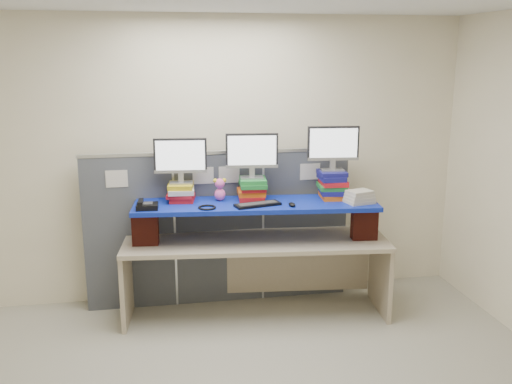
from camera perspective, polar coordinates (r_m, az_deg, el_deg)
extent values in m
cube|color=#F7ECCC|center=(3.74, -0.64, -2.20)|extent=(5.00, 4.00, 2.80)
cube|color=#42464E|center=(5.59, -12.58, -4.13)|extent=(0.85, 0.05, 1.50)
cube|color=#42464E|center=(5.61, -3.69, -3.74)|extent=(0.85, 0.05, 1.50)
cube|color=#42464E|center=(5.77, 4.90, -3.27)|extent=(0.85, 0.05, 1.50)
cube|color=silver|center=(5.43, -3.81, 3.99)|extent=(2.60, 0.06, 0.03)
cube|color=silver|center=(5.42, -13.76, 1.29)|extent=(0.20, 0.00, 0.16)
cube|color=silver|center=(5.43, -5.31, 1.64)|extent=(0.20, 0.00, 0.16)
cube|color=silver|center=(5.46, -2.70, 1.75)|extent=(0.20, 0.00, 0.16)
cube|color=silver|center=(5.62, 5.42, 2.04)|extent=(0.20, 0.00, 0.16)
cube|color=tan|center=(5.32, 0.00, -5.01)|extent=(2.50, 0.96, 0.04)
cube|color=tan|center=(5.49, -12.75, -8.87)|extent=(0.11, 0.66, 0.70)
cube|color=tan|center=(5.66, 12.33, -8.15)|extent=(0.11, 0.66, 0.70)
cube|color=maroon|center=(5.24, -11.01, -3.51)|extent=(0.24, 0.15, 0.32)
cube|color=maroon|center=(5.39, 10.78, -3.02)|extent=(0.24, 0.15, 0.32)
cube|color=navy|center=(5.21, 0.00, -1.28)|extent=(2.26, 0.78, 0.04)
cube|color=red|center=(5.32, -7.36, -0.62)|extent=(0.26, 0.30, 0.05)
cube|color=red|center=(5.31, -7.56, -0.21)|extent=(0.28, 0.32, 0.03)
cube|color=beige|center=(5.28, -7.47, 0.15)|extent=(0.25, 0.28, 0.04)
cube|color=#B69E18|center=(5.29, -7.53, 0.64)|extent=(0.25, 0.29, 0.04)
cube|color=red|center=(5.32, -0.46, -0.49)|extent=(0.26, 0.30, 0.05)
cube|color=#D15813|center=(5.31, -0.48, -0.01)|extent=(0.26, 0.28, 0.05)
cube|color=red|center=(5.31, -0.34, 0.43)|extent=(0.24, 0.31, 0.03)
cube|color=#1E7430|center=(5.28, -0.33, 0.75)|extent=(0.26, 0.30, 0.04)
cube|color=#1E7430|center=(5.28, -0.32, 1.19)|extent=(0.26, 0.30, 0.04)
cube|color=#D15813|center=(5.42, 7.70, -0.35)|extent=(0.25, 0.30, 0.05)
cube|color=navy|center=(5.41, 7.62, 0.11)|extent=(0.27, 0.32, 0.04)
cube|color=#1E7430|center=(5.40, 7.58, 0.57)|extent=(0.28, 0.32, 0.04)
cube|color=red|center=(5.39, 7.72, 0.99)|extent=(0.25, 0.31, 0.05)
cube|color=navy|center=(5.37, 7.55, 1.46)|extent=(0.23, 0.30, 0.05)
cube|color=navy|center=(5.37, 7.61, 1.91)|extent=(0.26, 0.27, 0.04)
cube|color=#949498|center=(5.28, -7.49, 0.93)|extent=(0.22, 0.16, 0.01)
cube|color=#949498|center=(5.27, -7.51, 1.47)|extent=(0.05, 0.04, 0.09)
cube|color=black|center=(5.23, -7.57, 3.63)|extent=(0.48, 0.08, 0.32)
cube|color=white|center=(5.21, -7.56, 3.59)|extent=(0.44, 0.05, 0.28)
cube|color=#949498|center=(5.28, -0.41, 1.46)|extent=(0.22, 0.16, 0.01)
cube|color=#949498|center=(5.27, -0.41, 2.00)|extent=(0.05, 0.04, 0.09)
cube|color=black|center=(5.23, -0.41, 4.16)|extent=(0.48, 0.08, 0.32)
cube|color=white|center=(5.21, -0.38, 4.13)|extent=(0.44, 0.05, 0.28)
cube|color=#949498|center=(5.37, 7.65, 2.19)|extent=(0.22, 0.16, 0.01)
cube|color=#949498|center=(5.36, 7.66, 2.72)|extent=(0.05, 0.04, 0.09)
cube|color=black|center=(5.33, 7.73, 4.85)|extent=(0.48, 0.08, 0.32)
cube|color=white|center=(5.31, 7.80, 4.82)|extent=(0.44, 0.05, 0.28)
cube|color=black|center=(5.10, 0.16, -1.27)|extent=(0.44, 0.23, 0.02)
cube|color=#2E2E30|center=(5.09, 0.16, -1.12)|extent=(0.37, 0.18, 0.00)
ellipsoid|color=black|center=(5.09, 3.63, -1.25)|extent=(0.08, 0.12, 0.03)
cube|color=black|center=(5.08, -10.82, -1.41)|extent=(0.20, 0.18, 0.05)
cube|color=#2E2E30|center=(5.08, -10.83, -1.12)|extent=(0.10, 0.10, 0.01)
cube|color=black|center=(5.08, -11.47, -1.00)|extent=(0.05, 0.17, 0.03)
torus|color=black|center=(5.03, -4.91, -1.55)|extent=(0.18, 0.18, 0.02)
ellipsoid|color=pink|center=(5.28, -3.63, -0.25)|extent=(0.10, 0.09, 0.12)
sphere|color=pink|center=(5.26, -3.64, 0.86)|extent=(0.09, 0.09, 0.09)
sphere|color=yellow|center=(5.25, -4.10, 1.14)|extent=(0.04, 0.04, 0.04)
sphere|color=yellow|center=(5.25, -3.20, 1.17)|extent=(0.04, 0.04, 0.04)
cube|color=beige|center=(5.28, 10.29, -0.92)|extent=(0.28, 0.24, 0.03)
cube|color=beige|center=(5.28, 10.30, -0.62)|extent=(0.27, 0.23, 0.03)
cube|color=beige|center=(5.27, 10.32, -0.31)|extent=(0.26, 0.22, 0.03)
cube|color=beige|center=(5.26, 10.33, -0.01)|extent=(0.24, 0.21, 0.03)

